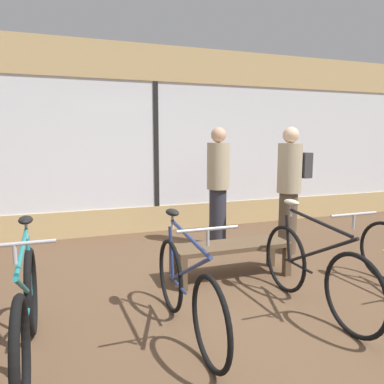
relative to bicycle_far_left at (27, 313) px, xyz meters
The scene contains 8 objects.
ground_plane 1.95m from the bicycle_far_left, ahead, with size 24.00×24.00×0.00m, color brown.
shop_back_wall 4.24m from the bicycle_far_left, 62.03° to the left, with size 12.00×0.08×3.20m.
bicycle_far_left is the anchor object (origin of this frame).
bicycle_left 1.23m from the bicycle_far_left, ahead, with size 0.46×1.68×1.03m.
bicycle_right 2.52m from the bicycle_far_left, ahead, with size 0.46×1.72×1.04m.
display_bench 2.40m from the bicycle_far_left, 26.54° to the left, with size 1.40×0.44×0.41m.
customer_near_rack 3.81m from the bicycle_far_left, 26.61° to the left, with size 0.50×0.36×1.80m.
customer_by_window 3.51m from the bicycle_far_left, 42.79° to the left, with size 0.34×0.34×1.81m.
Camera 1 is at (-1.65, -2.97, 1.65)m, focal length 35.00 mm.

